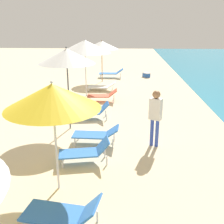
{
  "coord_description": "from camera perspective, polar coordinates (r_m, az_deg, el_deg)",
  "views": [
    {
      "loc": [
        0.99,
        2.35,
        3.77
      ],
      "look_at": [
        0.66,
        9.83,
        1.22
      ],
      "focal_mm": 43.9,
      "sensor_mm": 36.0,
      "label": 1
    }
  ],
  "objects": [
    {
      "name": "umbrella_third",
      "position": [
        5.87,
        -12.3,
        3.19
      ],
      "size": [
        2.05,
        2.05,
        2.57
      ],
      "color": "silver",
      "rests_on": "ground"
    },
    {
      "name": "lounger_third_shoreside",
      "position": [
        7.58,
        -5.47,
        -8.13
      ],
      "size": [
        1.45,
        0.8,
        0.68
      ],
      "rotation": [
        0.0,
        0.0,
        3.33
      ],
      "color": "blue",
      "rests_on": "ground"
    },
    {
      "name": "lounger_third_inland",
      "position": [
        5.54,
        -10.1,
        -20.0
      ],
      "size": [
        1.56,
        0.88,
        0.66
      ],
      "rotation": [
        0.0,
        0.0,
        2.97
      ],
      "color": "blue",
      "rests_on": "ground"
    },
    {
      "name": "umbrella_fourth",
      "position": [
        9.44,
        -9.44,
        11.39
      ],
      "size": [
        1.93,
        1.93,
        2.91
      ],
      "color": "#4C4C51",
      "rests_on": "ground"
    },
    {
      "name": "lounger_fourth_shoreside",
      "position": [
        10.85,
        -4.37,
        0.22
      ],
      "size": [
        1.55,
        0.78,
        0.66
      ],
      "rotation": [
        0.0,
        0.0,
        3.28
      ],
      "color": "blue",
      "rests_on": "ground"
    },
    {
      "name": "lounger_fourth_inland",
      "position": [
        8.66,
        -3.27,
        -4.6
      ],
      "size": [
        1.47,
        0.64,
        0.6
      ],
      "rotation": [
        0.0,
        0.0,
        3.1
      ],
      "color": "blue",
      "rests_on": "ground"
    },
    {
      "name": "umbrella_fifth",
      "position": [
        13.82,
        -5.66,
        13.44
      ],
      "size": [
        2.56,
        2.56,
        2.87
      ],
      "color": "silver",
      "rests_on": "ground"
    },
    {
      "name": "lounger_fifth_shoreside",
      "position": [
        15.17,
        -2.07,
        5.38
      ],
      "size": [
        1.57,
        0.7,
        0.5
      ],
      "rotation": [
        0.0,
        0.0,
        3.09
      ],
      "color": "white",
      "rests_on": "ground"
    },
    {
      "name": "lounger_fifth_inland",
      "position": [
        13.16,
        -1.95,
        3.56
      ],
      "size": [
        1.44,
        0.62,
        0.59
      ],
      "rotation": [
        0.0,
        0.0,
        3.16
      ],
      "color": "#D8593F",
      "rests_on": "ground"
    },
    {
      "name": "umbrella_farthest",
      "position": [
        17.21,
        -2.14,
        13.77
      ],
      "size": [
        2.05,
        2.05,
        2.57
      ],
      "color": "olive",
      "rests_on": "ground"
    },
    {
      "name": "lounger_farthest_shoreside",
      "position": [
        18.66,
        -0.09,
        8.16
      ],
      "size": [
        1.63,
        0.63,
        0.61
      ],
      "rotation": [
        0.0,
        0.0,
        3.16
      ],
      "color": "blue",
      "rests_on": "ground"
    },
    {
      "name": "person_walking_near",
      "position": [
        8.34,
        9.04,
        -0.14
      ],
      "size": [
        0.42,
        0.36,
        1.78
      ],
      "rotation": [
        0.0,
        0.0,
        1.09
      ],
      "color": "#334CB2",
      "rests_on": "ground"
    },
    {
      "name": "cooler_box",
      "position": [
        19.0,
        7.17,
        7.69
      ],
      "size": [
        0.54,
        0.6,
        0.31
      ],
      "color": "#2659B2",
      "rests_on": "ground"
    }
  ]
}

